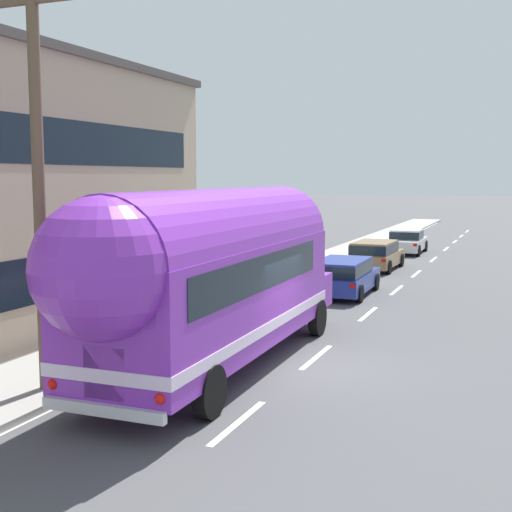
{
  "coord_description": "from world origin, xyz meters",
  "views": [
    {
      "loc": [
        4.72,
        -14.69,
        4.39
      ],
      "look_at": [
        -1.73,
        1.25,
        2.38
      ],
      "focal_mm": 47.8,
      "sensor_mm": 36.0,
      "label": 1
    }
  ],
  "objects_px": {
    "painted_bus": "(210,272)",
    "car_third": "(407,241)",
    "car_lead": "(343,274)",
    "car_second": "(375,253)",
    "utility_pole": "(38,175)"
  },
  "relations": [
    {
      "from": "painted_bus",
      "to": "car_lead",
      "type": "xyz_separation_m",
      "value": [
        0.13,
        10.97,
        -1.51
      ]
    },
    {
      "from": "car_lead",
      "to": "car_second",
      "type": "xyz_separation_m",
      "value": [
        -0.39,
        7.45,
        -0.01
      ]
    },
    {
      "from": "utility_pole",
      "to": "car_third",
      "type": "bearing_deg",
      "value": 85.27
    },
    {
      "from": "painted_bus",
      "to": "car_lead",
      "type": "relative_size",
      "value": 2.68
    },
    {
      "from": "painted_bus",
      "to": "car_second",
      "type": "height_order",
      "value": "painted_bus"
    },
    {
      "from": "car_lead",
      "to": "car_second",
      "type": "height_order",
      "value": "same"
    },
    {
      "from": "utility_pole",
      "to": "car_second",
      "type": "height_order",
      "value": "utility_pole"
    },
    {
      "from": "utility_pole",
      "to": "car_third",
      "type": "distance_m",
      "value": 28.97
    },
    {
      "from": "utility_pole",
      "to": "car_lead",
      "type": "bearing_deg",
      "value": 79.2
    },
    {
      "from": "car_lead",
      "to": "car_third",
      "type": "height_order",
      "value": "same"
    },
    {
      "from": "utility_pole",
      "to": "car_second",
      "type": "bearing_deg",
      "value": 84.04
    },
    {
      "from": "car_lead",
      "to": "car_third",
      "type": "distance_m",
      "value": 15.09
    },
    {
      "from": "car_lead",
      "to": "car_third",
      "type": "bearing_deg",
      "value": 90.8
    },
    {
      "from": "car_second",
      "to": "utility_pole",
      "type": "bearing_deg",
      "value": -95.96
    },
    {
      "from": "painted_bus",
      "to": "car_third",
      "type": "distance_m",
      "value": 26.11
    }
  ]
}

